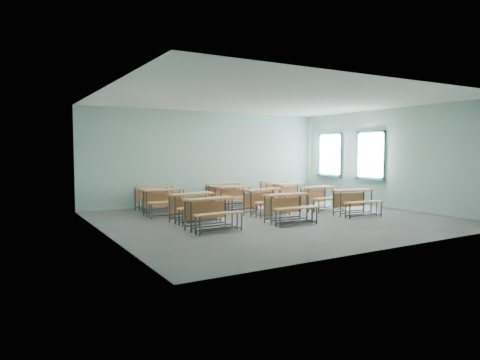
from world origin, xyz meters
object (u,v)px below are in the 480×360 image
Objects in this scene: desk_unit_r1c0 at (193,203)px; desk_unit_r2c2 at (292,191)px; desk_unit_r1c1 at (265,198)px; desk_unit_r0c2 at (355,198)px; desk_unit_r1c2 at (320,195)px; desk_unit_r3c1 at (224,190)px; desk_unit_r2c1 at (235,194)px; desk_unit_r3c0 at (155,194)px; desk_unit_r2c0 at (165,198)px; desk_unit_r3c2 at (277,188)px; desk_unit_r0c1 at (288,204)px; desk_unit_r0c0 at (211,209)px.

desk_unit_r2c2 is at bearing 13.03° from desk_unit_r1c0.
desk_unit_r1c1 is (2.26, 0.05, 0.00)m from desk_unit_r1c0.
desk_unit_r0c2 is 1.30m from desk_unit_r1c2.
desk_unit_r2c1 is at bearing -95.63° from desk_unit_r3c1.
desk_unit_r3c0 is at bearing 157.54° from desk_unit_r2c2.
desk_unit_r2c0 is 0.95× the size of desk_unit_r2c2.
desk_unit_r2c2 is (2.22, 0.03, 0.00)m from desk_unit_r2c1.
desk_unit_r1c2 and desk_unit_r3c2 have the same top height.
desk_unit_r1c2 is 2.63m from desk_unit_r2c1.
desk_unit_r2c2 is at bearing 54.61° from desk_unit_r0c1.
desk_unit_r0c0 is 4.46m from desk_unit_r1c2.
desk_unit_r3c1 is (2.42, -0.01, 0.00)m from desk_unit_r3c0.
desk_unit_r2c1 is 1.01× the size of desk_unit_r3c0.
desk_unit_r0c0 is at bearing -154.97° from desk_unit_r2c2.
desk_unit_r1c1 is 1.02× the size of desk_unit_r3c0.
desk_unit_r3c2 is at bearing 19.02° from desk_unit_r2c1.
desk_unit_r0c0 is at bearing -158.78° from desk_unit_r1c1.
desk_unit_r3c0 is (-4.53, 3.98, 0.00)m from desk_unit_r0c2.
desk_unit_r1c2 is (1.95, -0.11, 0.00)m from desk_unit_r1c1.
desk_unit_r0c0 and desk_unit_r3c2 have the same top height.
desk_unit_r2c1 is (-0.05, 2.72, 0.00)m from desk_unit_r0c1.
desk_unit_r1c1 is 3.30m from desk_unit_r3c2.
desk_unit_r0c0 and desk_unit_r1c1 have the same top height.
desk_unit_r2c2 is (1.96, 1.32, 0.00)m from desk_unit_r1c1.
desk_unit_r0c0 is at bearing -85.52° from desk_unit_r2c0.
desk_unit_r1c1 is (2.35, 1.29, 0.00)m from desk_unit_r0c0.
desk_unit_r0c1 is 4.58m from desk_unit_r3c2.
desk_unit_r0c1 is 0.96× the size of desk_unit_r1c1.
desk_unit_r0c0 is 0.98× the size of desk_unit_r1c0.
desk_unit_r3c0 is (-0.02, 3.88, 0.00)m from desk_unit_r0c0.
desk_unit_r0c1 and desk_unit_r3c2 have the same top height.
desk_unit_r3c1 is (0.26, 4.00, 0.00)m from desk_unit_r0c1.
desk_unit_r2c2 is at bearing 28.32° from desk_unit_r0c0.
desk_unit_r1c0 is at bearing 82.95° from desk_unit_r0c0.
desk_unit_r1c0 is at bearing 168.99° from desk_unit_r0c2.
desk_unit_r0c0 is 5.90m from desk_unit_r3c2.
desk_unit_r3c2 is (2.14, -0.10, 0.00)m from desk_unit_r3c1.
desk_unit_r3c0 is (0.13, 1.23, 0.00)m from desk_unit_r2c0.
desk_unit_r2c2 is 2.29m from desk_unit_r3c1.
desk_unit_r1c2 and desk_unit_r3c0 have the same top height.
desk_unit_r1c0 is at bearing -79.00° from desk_unit_r2c0.
desk_unit_r2c2 is at bearing 100.02° from desk_unit_r0c2.
desk_unit_r3c0 is at bearing 121.26° from desk_unit_r0c1.
desk_unit_r1c0 and desk_unit_r1c1 have the same top height.
desk_unit_r1c0 is at bearing 149.13° from desk_unit_r0c1.
desk_unit_r1c1 is at bearing -3.63° from desk_unit_r1c0.
desk_unit_r1c0 and desk_unit_r3c0 have the same top height.
desk_unit_r2c2 is 0.98× the size of desk_unit_r3c1.
desk_unit_r1c2 is at bearing 104.83° from desk_unit_r0c2.
desk_unit_r1c1 is at bearing -152.23° from desk_unit_r2c2.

